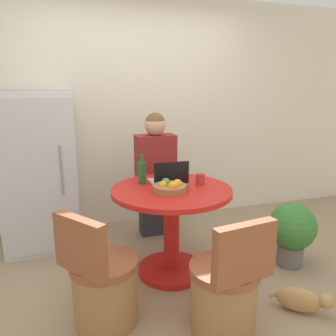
{
  "coord_description": "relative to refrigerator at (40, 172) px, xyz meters",
  "views": [
    {
      "loc": [
        -0.79,
        -2.23,
        1.59
      ],
      "look_at": [
        0.02,
        0.35,
        0.93
      ],
      "focal_mm": 35.0,
      "sensor_mm": 36.0,
      "label": 1
    }
  ],
  "objects": [
    {
      "name": "cat",
      "position": [
        1.83,
        -1.71,
        -0.68
      ],
      "size": [
        0.37,
        0.32,
        0.19
      ],
      "rotation": [
        0.0,
        0.0,
        5.61
      ],
      "color": "tan",
      "rests_on": "ground_plane"
    },
    {
      "name": "dining_table",
      "position": [
        1.09,
        -0.93,
        -0.26
      ],
      "size": [
        1.01,
        1.01,
        0.78
      ],
      "color": "red",
      "rests_on": "ground_plane"
    },
    {
      "name": "fruit_bowl",
      "position": [
        1.04,
        -1.01,
        0.04
      ],
      "size": [
        0.27,
        0.27,
        0.1
      ],
      "color": "olive",
      "rests_on": "dining_table"
    },
    {
      "name": "chair_near_left_corner",
      "position": [
        0.44,
        -1.4,
        -0.5
      ],
      "size": [
        0.53,
        0.53,
        0.84
      ],
      "rotation": [
        0.0,
        0.0,
        2.21
      ],
      "color": "#9E7042",
      "rests_on": "ground_plane"
    },
    {
      "name": "coffee_cup",
      "position": [
        1.36,
        -0.88,
        0.05
      ],
      "size": [
        0.08,
        0.08,
        0.09
      ],
      "color": "#B2332D",
      "rests_on": "dining_table"
    },
    {
      "name": "potted_plant",
      "position": [
        2.17,
        -1.13,
        -0.44
      ],
      "size": [
        0.42,
        0.42,
        0.59
      ],
      "color": "slate",
      "rests_on": "ground_plane"
    },
    {
      "name": "bottle",
      "position": [
        0.88,
        -0.72,
        0.1
      ],
      "size": [
        0.07,
        0.07,
        0.26
      ],
      "color": "#23602D",
      "rests_on": "dining_table"
    },
    {
      "name": "refrigerator",
      "position": [
        0.0,
        0.0,
        0.0
      ],
      "size": [
        0.71,
        0.68,
        1.56
      ],
      "color": "silver",
      "rests_on": "ground_plane"
    },
    {
      "name": "wall_back",
      "position": [
        1.06,
        0.38,
        0.52
      ],
      "size": [
        7.0,
        0.06,
        2.6
      ],
      "color": "silver",
      "rests_on": "ground_plane"
    },
    {
      "name": "ground_plane",
      "position": [
        1.06,
        -1.17,
        -0.78
      ],
      "size": [
        12.0,
        12.0,
        0.0
      ],
      "primitive_type": "plane",
      "color": "#9E8466"
    },
    {
      "name": "person_seated",
      "position": [
        1.13,
        -0.2,
        -0.03
      ],
      "size": [
        0.4,
        0.37,
        1.36
      ],
      "rotation": [
        0.0,
        0.0,
        3.14
      ],
      "color": "#2D2D38",
      "rests_on": "ground_plane"
    },
    {
      "name": "chair_near_camera",
      "position": [
        1.2,
        -1.72,
        -0.5
      ],
      "size": [
        0.47,
        0.48,
        0.84
      ],
      "rotation": [
        0.0,
        0.0,
        -3.0
      ],
      "color": "#9E7042",
      "rests_on": "ground_plane"
    },
    {
      "name": "laptop",
      "position": [
        1.1,
        -0.79,
        0.04
      ],
      "size": [
        0.31,
        0.25,
        0.21
      ],
      "rotation": [
        0.0,
        0.0,
        3.14
      ],
      "color": "#B7B7BC",
      "rests_on": "dining_table"
    }
  ]
}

